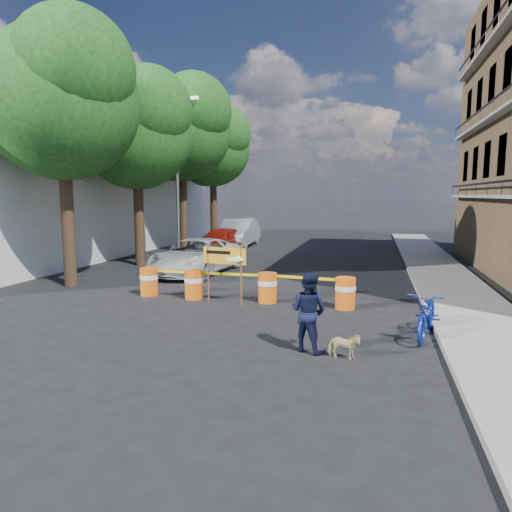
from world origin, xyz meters
The scene contains 19 objects.
ground centered at (0.00, 0.00, 0.00)m, with size 120.00×120.00×0.00m, color black.
sidewalk_east centered at (6.20, 6.00, 0.07)m, with size 2.40×40.00×0.15m, color gray.
white_building centered at (-13.00, 10.00, 3.00)m, with size 8.00×22.00×6.00m, color silver.
tree_near centered at (-6.73, 2.00, 6.36)m, with size 5.46×5.20×9.15m.
tree_mid_a centered at (-6.74, 7.00, 6.01)m, with size 5.25×5.00×8.68m.
tree_mid_b centered at (-6.73, 12.00, 6.71)m, with size 5.67×5.40×9.62m.
tree_far centered at (-6.74, 17.00, 6.22)m, with size 5.04×4.80×8.84m.
streetlamp centered at (-5.93, 9.50, 4.38)m, with size 1.25×0.18×8.00m.
barrel_far_left centered at (-3.37, 1.29, 0.47)m, with size 0.58×0.58×0.90m.
barrel_mid_left centered at (-1.79, 1.18, 0.47)m, with size 0.58×0.58×0.90m.
barrel_mid_right centered at (0.53, 1.29, 0.47)m, with size 0.58×0.58×0.90m.
barrel_far_right centered at (2.84, 1.09, 0.47)m, with size 0.58×0.58×0.90m.
detour_sign centered at (-0.52, 0.86, 1.29)m, with size 1.37×0.33×1.77m.
pedestrian centered at (2.31, -2.69, 0.83)m, with size 0.81×0.63×1.66m, color black.
bicycle centered at (4.80, -1.12, 1.03)m, with size 0.72×1.09×2.07m, color #122697.
dog centered at (3.07, -3.00, 0.27)m, with size 0.29×0.64×0.54m, color tan.
suv_white centered at (-3.49, 5.60, 0.71)m, with size 2.35×5.10×1.42m, color silver.
sedan_red centered at (-4.80, 12.57, 0.70)m, with size 1.66×4.13×1.41m, color maroon.
sedan_silver centered at (-4.65, 15.51, 0.86)m, with size 1.82×5.22×1.72m, color #BABEC2.
Camera 1 is at (3.55, -11.78, 3.21)m, focal length 32.00 mm.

